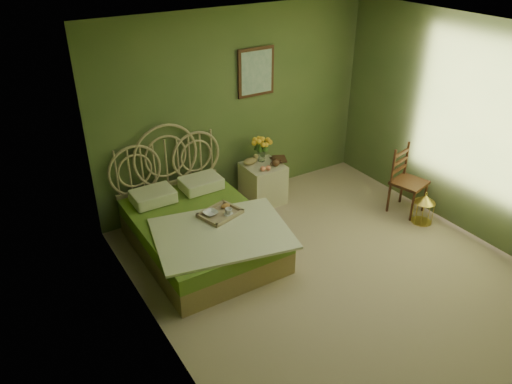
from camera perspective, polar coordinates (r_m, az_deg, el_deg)
floor at (r=5.75m, az=9.37°, el=-9.49°), size 4.50×4.50×0.00m
ceiling at (r=4.62m, az=12.02°, el=16.67°), size 4.50×4.50×0.00m
wall_back at (r=6.73m, az=-2.26°, el=9.55°), size 4.00×0.00×4.00m
wall_left at (r=4.13m, az=-10.89°, el=-4.47°), size 0.00×4.50×4.50m
wall_right at (r=6.48m, az=24.03°, el=6.20°), size 0.00×4.50×4.50m
wall_art at (r=6.72m, az=0.01°, el=13.55°), size 0.54×0.04×0.64m
bed at (r=5.97m, az=-6.43°, el=-4.21°), size 1.66×2.10×1.30m
nightstand at (r=6.92m, az=0.78°, el=1.60°), size 0.51×0.51×0.99m
chair at (r=6.95m, az=16.75°, el=1.80°), size 0.50×0.50×0.92m
birdcage at (r=6.86m, az=18.59°, el=-1.85°), size 0.26×0.26×0.40m
book_lower at (r=6.92m, az=1.99°, el=3.58°), size 0.17×0.22×0.02m
book_upper at (r=6.91m, az=1.99°, el=3.74°), size 0.26×0.29×0.02m
cereal_bowl at (r=5.81m, az=-5.22°, el=-2.43°), size 0.19×0.19×0.04m
coffee_cup at (r=5.78m, az=-3.15°, el=-2.26°), size 0.10×0.10×0.08m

